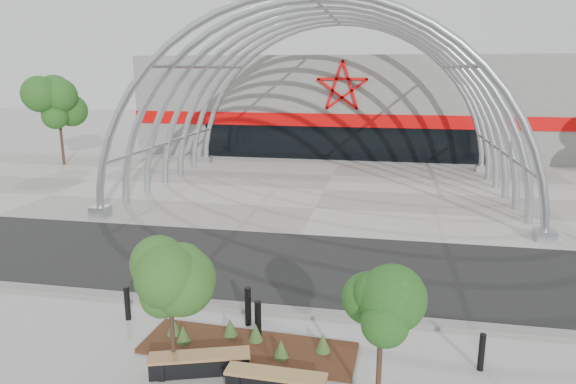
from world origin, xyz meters
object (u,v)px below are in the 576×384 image
object	(u,v)px
street_tree_0	(169,274)
bench_0	(200,364)
bench_1	(276,382)
bollard_2	(248,306)
street_tree_1	(381,316)

from	to	relation	value
street_tree_0	bench_0	size ratio (longest dim) A/B	1.41
street_tree_0	bench_1	bearing A→B (deg)	-8.49
bench_0	bench_1	distance (m)	1.93
bollard_2	bench_0	bearing A→B (deg)	-101.34
street_tree_1	bench_1	size ratio (longest dim) A/B	1.42
bench_0	bench_1	size ratio (longest dim) A/B	1.06
bench_0	bench_1	xyz separation A→B (m)	(1.89, -0.36, -0.01)
street_tree_0	bollard_2	size ratio (longest dim) A/B	3.05
bench_1	bench_0	bearing A→B (deg)	169.18
street_tree_0	bollard_2	world-z (taller)	street_tree_0
bench_1	bollard_2	world-z (taller)	bollard_2
street_tree_0	bench_0	bearing A→B (deg)	-1.45
street_tree_0	street_tree_1	size ratio (longest dim) A/B	1.05
street_tree_1	bench_0	world-z (taller)	street_tree_1
bench_0	bollard_2	world-z (taller)	bollard_2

